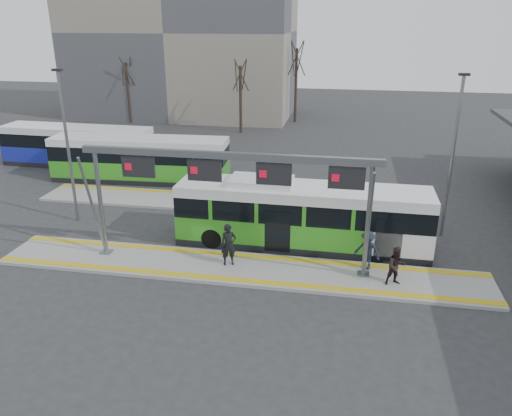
{
  "coord_description": "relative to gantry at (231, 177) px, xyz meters",
  "views": [
    {
      "loc": [
        4.34,
        -19.43,
        10.71
      ],
      "look_at": [
        0.25,
        3.0,
        1.86
      ],
      "focal_mm": 35.0,
      "sensor_mm": 36.0,
      "label": 1
    }
  ],
  "objects": [
    {
      "name": "tree_far",
      "position": [
        -17.83,
        29.75,
        1.01
      ],
      "size": [
        1.4,
        1.4,
        7.0
      ],
      "color": "#382B21",
      "rests_on": "ground"
    },
    {
      "name": "bg_bus_blue",
      "position": [
        -15.13,
        13.96,
        -2.84
      ],
      "size": [
        11.4,
        2.8,
        2.96
      ],
      "rotation": [
        0.0,
        0.0,
        -0.03
      ],
      "color": "black",
      "rests_on": "ground"
    },
    {
      "name": "platform_second",
      "position": [
        -3.65,
        7.75,
        -4.22
      ],
      "size": [
        20.0,
        3.0,
        0.15
      ],
      "primitive_type": "cube",
      "color": "gray",
      "rests_on": "ground"
    },
    {
      "name": "tree_mid",
      "position": [
        -0.76,
        33.51,
        2.18
      ],
      "size": [
        1.4,
        1.4,
        8.55
      ],
      "color": "#382B21",
      "rests_on": "ground"
    },
    {
      "name": "bg_bus_green",
      "position": [
        -9.03,
        11.3,
        -2.82
      ],
      "size": [
        12.1,
        3.15,
        3.0
      ],
      "rotation": [
        0.0,
        0.0,
        0.05
      ],
      "color": "black",
      "rests_on": "ground"
    },
    {
      "name": "gantry",
      "position": [
        0.0,
        0.0,
        0.0
      ],
      "size": [
        13.0,
        1.68,
        5.2
      ],
      "color": "slate",
      "rests_on": "platform_main"
    },
    {
      "name": "passenger_b",
      "position": [
        7.12,
        -0.55,
        -3.32
      ],
      "size": [
        0.97,
        0.86,
        1.66
      ],
      "primitive_type": "imported",
      "rotation": [
        0.0,
        0.0,
        0.33
      ],
      "color": "black",
      "rests_on": "platform_main"
    },
    {
      "name": "apartment_block",
      "position": [
        -13.65,
        35.75,
        4.91
      ],
      "size": [
        24.5,
        12.5,
        18.4
      ],
      "color": "gray",
      "rests_on": "ground"
    },
    {
      "name": "tree_left",
      "position": [
        -5.37,
        27.28,
        1.1
      ],
      "size": [
        1.4,
        1.4,
        7.12
      ],
      "color": "#382B21",
      "rests_on": "ground"
    },
    {
      "name": "passenger_c",
      "position": [
        5.97,
        0.62,
        -3.24
      ],
      "size": [
        1.34,
        1.08,
        1.81
      ],
      "primitive_type": "imported",
      "rotation": [
        0.0,
        0.0,
        -0.41
      ],
      "color": "#1E2437",
      "rests_on": "platform_main"
    },
    {
      "name": "ground",
      "position": [
        0.35,
        -0.25,
        -4.3
      ],
      "size": [
        120.0,
        120.0,
        0.0
      ],
      "primitive_type": "plane",
      "color": "#2D2D30",
      "rests_on": "ground"
    },
    {
      "name": "platform_main",
      "position": [
        0.35,
        -0.25,
        -4.22
      ],
      "size": [
        22.0,
        3.0,
        0.15
      ],
      "primitive_type": "cube",
      "color": "gray",
      "rests_on": "ground"
    },
    {
      "name": "passenger_a",
      "position": [
        -0.14,
        -0.05,
        -3.18
      ],
      "size": [
        0.83,
        0.69,
        1.93
      ],
      "primitive_type": "imported",
      "rotation": [
        0.0,
        0.0,
        0.38
      ],
      "color": "black",
      "rests_on": "platform_main"
    },
    {
      "name": "hero_bus",
      "position": [
        2.82,
        2.9,
        -2.76
      ],
      "size": [
        12.24,
        2.71,
        3.36
      ],
      "rotation": [
        0.0,
        0.0,
        -0.01
      ],
      "color": "black",
      "rests_on": "ground"
    },
    {
      "name": "tactile_main",
      "position": [
        0.35,
        -0.25,
        -4.14
      ],
      "size": [
        22.0,
        2.65,
        0.02
      ],
      "color": "gold",
      "rests_on": "platform_main"
    },
    {
      "name": "lamp_west",
      "position": [
        -9.69,
        3.78,
        0.05
      ],
      "size": [
        0.5,
        0.25,
        8.21
      ],
      "color": "slate",
      "rests_on": "ground"
    },
    {
      "name": "tactile_second",
      "position": [
        -3.65,
        8.9,
        -4.14
      ],
      "size": [
        20.0,
        0.35,
        0.02
      ],
      "color": "gold",
      "rests_on": "platform_second"
    },
    {
      "name": "lamp_east",
      "position": [
        9.93,
        5.42,
        0.04
      ],
      "size": [
        0.5,
        0.25,
        8.19
      ],
      "color": "slate",
      "rests_on": "ground"
    }
  ]
}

